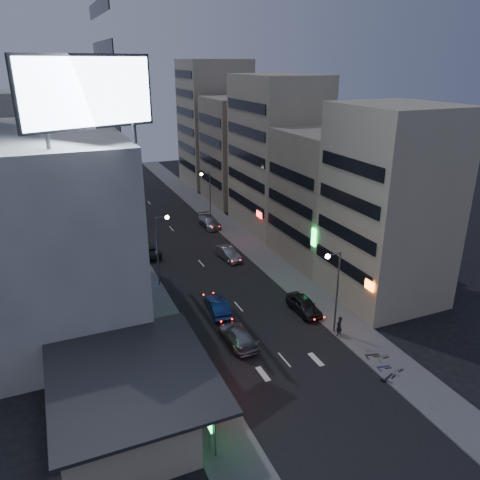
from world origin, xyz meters
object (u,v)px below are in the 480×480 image
parked_car_right_near (304,305)px  scooter_black_b (379,348)px  parked_car_left (147,250)px  scooter_black_a (392,368)px  scooter_blue (390,360)px  road_car_blue (218,306)px  scooter_silver_b (386,349)px  scooter_silver_a (400,362)px  parked_car_right_far (209,222)px  parked_car_right_mid (228,253)px  road_car_silver (238,336)px  person (339,326)px

parked_car_right_near → scooter_black_b: size_ratio=2.66×
parked_car_left → parked_car_right_near: bearing=112.0°
parked_car_right_near → scooter_black_a: parked_car_right_near is taller
scooter_blue → road_car_blue: bearing=46.7°
parked_car_right_near → scooter_black_a: bearing=-83.9°
scooter_black_a → scooter_silver_b: (1.29, 2.24, -0.01)m
road_car_blue → scooter_black_b: (10.25, -12.09, -0.12)m
road_car_blue → scooter_silver_b: bearing=137.3°
road_car_blue → scooter_blue: 17.03m
parked_car_left → scooter_black_b: parked_car_left is taller
scooter_silver_a → parked_car_right_far: bearing=-10.5°
parked_car_right_mid → road_car_blue: road_car_blue is taller
scooter_silver_b → parked_car_right_near: bearing=14.2°
parked_car_right_mid → road_car_silver: (-6.24, -18.06, -0.00)m
road_car_blue → person: bearing=143.0°
scooter_blue → road_car_silver: bearing=62.3°
parked_car_right_far → road_car_silver: parked_car_right_far is taller
parked_car_left → scooter_silver_b: parked_car_left is taller
parked_car_right_mid → scooter_silver_a: bearing=-87.3°
parked_car_right_near → parked_car_right_mid: 15.72m
parked_car_left → scooter_blue: (13.18, -31.30, -0.06)m
scooter_black_a → scooter_blue: size_ratio=1.01×
parked_car_right_far → scooter_blue: 38.89m
scooter_blue → scooter_black_b: (0.23, 1.68, 0.03)m
parked_car_left → road_car_blue: road_car_blue is taller
person → scooter_black_a: size_ratio=1.11×
scooter_blue → scooter_silver_b: scooter_blue is taller
parked_car_left → person: bearing=108.4°
parked_car_right_mid → scooter_blue: bearing=-88.4°
parked_car_left → parked_car_right_far: (11.20, 7.54, 0.11)m
scooter_blue → parked_car_right_near: bearing=21.3°
road_car_blue → scooter_silver_a: (10.60, -14.33, -0.15)m
scooter_black_a → scooter_silver_a: bearing=-94.5°
scooter_black_a → scooter_black_b: 2.72m
parked_car_right_near → scooter_black_b: bearing=-76.9°
parked_car_right_far → road_car_blue: 26.33m
person → scooter_silver_b: person is taller
parked_car_right_near → parked_car_left: (-11.20, 20.74, -0.12)m
parked_car_right_mid → person: size_ratio=2.43×
parked_car_right_far → road_car_silver: 31.84m
road_car_silver → scooter_silver_b: size_ratio=3.13×
parked_car_right_mid → parked_car_left: parked_car_right_mid is taller
parked_car_right_mid → scooter_blue: parked_car_right_mid is taller
parked_car_right_near → road_car_blue: (-8.04, 3.21, -0.03)m
parked_car_right_far → road_car_silver: (-8.25, -30.75, -0.04)m
parked_car_left → road_car_silver: bearing=90.9°
road_car_silver → person: size_ratio=2.75×
parked_car_left → road_car_blue: (3.16, -17.53, 0.09)m
parked_car_right_mid → road_car_silver: parked_car_right_mid is taller
parked_car_right_near → parked_car_right_mid: (-2.00, 15.59, -0.05)m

